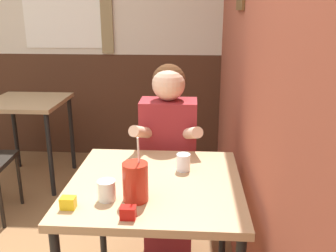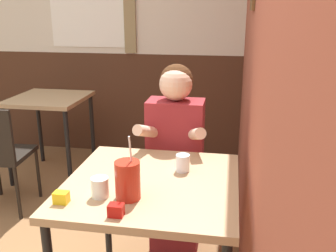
# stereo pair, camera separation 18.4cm
# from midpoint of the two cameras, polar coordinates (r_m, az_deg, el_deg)

# --- Properties ---
(brick_wall_right) EXTENTS (0.08, 4.60, 2.70)m
(brick_wall_right) POSITION_cam_midpoint_polar(r_m,az_deg,el_deg) (2.57, 9.09, 12.71)
(brick_wall_right) COLOR #9E4C38
(brick_wall_right) RESTS_ON ground_plane
(back_wall) EXTENTS (5.71, 0.09, 2.70)m
(back_wall) POSITION_cam_midpoint_polar(r_m,az_deg,el_deg) (4.06, -13.34, 14.21)
(back_wall) COLOR beige
(back_wall) RESTS_ON ground_plane
(main_table) EXTENTS (0.81, 0.80, 0.78)m
(main_table) POSITION_cam_midpoint_polar(r_m,az_deg,el_deg) (1.82, -4.89, -10.85)
(main_table) COLOR tan
(main_table) RESTS_ON ground_plane
(background_table) EXTENTS (0.66, 0.66, 0.78)m
(background_table) POSITION_cam_midpoint_polar(r_m,az_deg,el_deg) (3.62, -22.01, 2.01)
(background_table) COLOR tan
(background_table) RESTS_ON ground_plane
(person_seated) EXTENTS (0.42, 0.40, 1.25)m
(person_seated) POSITION_cam_midpoint_polar(r_m,az_deg,el_deg) (2.35, -2.18, -5.22)
(person_seated) COLOR maroon
(person_seated) RESTS_ON ground_plane
(cocktail_pitcher) EXTENTS (0.11, 0.11, 0.29)m
(cocktail_pitcher) POSITION_cam_midpoint_polar(r_m,az_deg,el_deg) (1.60, -8.33, -8.49)
(cocktail_pitcher) COLOR #B22819
(cocktail_pitcher) RESTS_ON main_table
(glass_near_pitcher) EXTENTS (0.07, 0.07, 0.09)m
(glass_near_pitcher) POSITION_cam_midpoint_polar(r_m,az_deg,el_deg) (1.87, -0.46, -5.61)
(glass_near_pitcher) COLOR silver
(glass_near_pitcher) RESTS_ON main_table
(glass_center) EXTENTS (0.08, 0.08, 0.09)m
(glass_center) POSITION_cam_midpoint_polar(r_m,az_deg,el_deg) (1.64, -12.58, -9.63)
(glass_center) COLOR silver
(glass_center) RESTS_ON main_table
(condiment_ketchup) EXTENTS (0.06, 0.04, 0.05)m
(condiment_ketchup) POSITION_cam_midpoint_polar(r_m,az_deg,el_deg) (1.50, -9.70, -12.97)
(condiment_ketchup) COLOR #B7140F
(condiment_ketchup) RESTS_ON main_table
(condiment_mustard) EXTENTS (0.06, 0.04, 0.05)m
(condiment_mustard) POSITION_cam_midpoint_polar(r_m,az_deg,el_deg) (1.62, -18.22, -11.14)
(condiment_mustard) COLOR yellow
(condiment_mustard) RESTS_ON main_table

